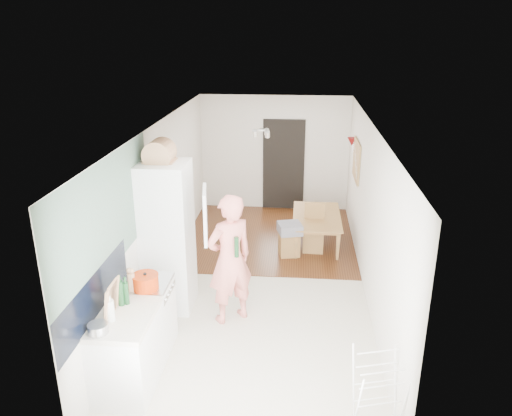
% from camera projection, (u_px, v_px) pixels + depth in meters
% --- Properties ---
extents(room_shell, '(3.20, 7.00, 2.50)m').
position_uv_depth(room_shell, '(262.00, 209.00, 7.53)').
color(room_shell, silver).
rests_on(room_shell, ground).
extents(floor, '(3.20, 7.00, 0.01)m').
position_uv_depth(floor, '(262.00, 282.00, 7.96)').
color(floor, beige).
rests_on(floor, ground).
extents(wood_floor_overlay, '(3.20, 3.30, 0.01)m').
position_uv_depth(wood_floor_overlay, '(269.00, 236.00, 9.69)').
color(wood_floor_overlay, '#572C14').
rests_on(wood_floor_overlay, room_shell).
extents(sage_wall_panel, '(0.02, 3.00, 1.30)m').
position_uv_depth(sage_wall_panel, '(107.00, 216.00, 5.59)').
color(sage_wall_panel, slate).
rests_on(sage_wall_panel, room_shell).
extents(tile_splashback, '(0.02, 1.90, 0.50)m').
position_uv_depth(tile_splashback, '(96.00, 296.00, 5.31)').
color(tile_splashback, black).
rests_on(tile_splashback, room_shell).
extents(doorway_recess, '(0.90, 0.04, 2.00)m').
position_uv_depth(doorway_recess, '(284.00, 165.00, 10.85)').
color(doorway_recess, black).
rests_on(doorway_recess, room_shell).
extents(base_cabinet, '(0.60, 0.90, 0.86)m').
position_uv_depth(base_cabinet, '(128.00, 354.00, 5.54)').
color(base_cabinet, white).
rests_on(base_cabinet, room_shell).
extents(worktop, '(0.62, 0.92, 0.06)m').
position_uv_depth(worktop, '(124.00, 318.00, 5.38)').
color(worktop, beige).
rests_on(worktop, room_shell).
extents(range_cooker, '(0.60, 0.60, 0.88)m').
position_uv_depth(range_cooker, '(147.00, 316.00, 6.23)').
color(range_cooker, white).
rests_on(range_cooker, room_shell).
extents(cooker_top, '(0.60, 0.60, 0.04)m').
position_uv_depth(cooker_top, '(144.00, 284.00, 6.08)').
color(cooker_top, silver).
rests_on(cooker_top, room_shell).
extents(fridge_housing, '(0.66, 0.66, 2.15)m').
position_uv_depth(fridge_housing, '(167.00, 237.00, 6.97)').
color(fridge_housing, white).
rests_on(fridge_housing, room_shell).
extents(fridge_door, '(0.14, 0.56, 0.70)m').
position_uv_depth(fridge_door, '(205.00, 215.00, 6.47)').
color(fridge_door, white).
rests_on(fridge_door, room_shell).
extents(fridge_interior, '(0.02, 0.52, 0.66)m').
position_uv_depth(fridge_interior, '(188.00, 206.00, 6.78)').
color(fridge_interior, white).
rests_on(fridge_interior, room_shell).
extents(pinboard, '(0.03, 0.90, 0.70)m').
position_uv_depth(pinboard, '(357.00, 160.00, 9.07)').
color(pinboard, '#D7BD71').
rests_on(pinboard, room_shell).
extents(pinboard_frame, '(0.00, 0.94, 0.74)m').
position_uv_depth(pinboard_frame, '(356.00, 160.00, 9.07)').
color(pinboard_frame, '#A7733C').
rests_on(pinboard_frame, room_shell).
extents(wall_sconce, '(0.18, 0.18, 0.16)m').
position_uv_depth(wall_sconce, '(352.00, 142.00, 9.62)').
color(wall_sconce, maroon).
rests_on(wall_sconce, room_shell).
extents(person, '(0.94, 0.89, 2.16)m').
position_uv_depth(person, '(230.00, 248.00, 6.61)').
color(person, '#F38275').
rests_on(person, floor).
extents(dining_table, '(0.75, 1.34, 0.47)m').
position_uv_depth(dining_table, '(318.00, 232.00, 9.32)').
color(dining_table, '#A7733C').
rests_on(dining_table, floor).
extents(dining_chair, '(0.38, 0.38, 0.86)m').
position_uv_depth(dining_chair, '(314.00, 229.00, 8.95)').
color(dining_chair, '#A7733C').
rests_on(dining_chair, floor).
extents(stool, '(0.40, 0.40, 0.44)m').
position_uv_depth(stool, '(289.00, 244.00, 8.84)').
color(stool, '#A7733C').
rests_on(stool, floor).
extents(grey_drape, '(0.48, 0.48, 0.18)m').
position_uv_depth(grey_drape, '(290.00, 228.00, 8.69)').
color(grey_drape, gray).
rests_on(grey_drape, stool).
extents(drying_rack, '(0.53, 0.50, 0.86)m').
position_uv_depth(drying_rack, '(377.00, 396.00, 4.91)').
color(drying_rack, white).
rests_on(drying_rack, floor).
extents(bread_bin, '(0.48, 0.47, 0.21)m').
position_uv_depth(bread_bin, '(159.00, 154.00, 6.63)').
color(bread_bin, tan).
rests_on(bread_bin, fridge_housing).
extents(red_casserole, '(0.34, 0.34, 0.19)m').
position_uv_depth(red_casserole, '(145.00, 282.00, 5.89)').
color(red_casserole, red).
rests_on(red_casserole, cooker_top).
extents(steel_pan, '(0.26, 0.26, 0.10)m').
position_uv_depth(steel_pan, '(98.00, 329.00, 5.05)').
color(steel_pan, silver).
rests_on(steel_pan, worktop).
extents(held_bottle, '(0.06, 0.06, 0.28)m').
position_uv_depth(held_bottle, '(237.00, 247.00, 6.46)').
color(held_bottle, '#16401E').
rests_on(held_bottle, person).
extents(bottle_a, '(0.08, 0.08, 0.30)m').
position_uv_depth(bottle_a, '(121.00, 293.00, 5.52)').
color(bottle_a, '#16401E').
rests_on(bottle_a, worktop).
extents(bottle_b, '(0.07, 0.07, 0.27)m').
position_uv_depth(bottle_b, '(126.00, 293.00, 5.55)').
color(bottle_b, '#16401E').
rests_on(bottle_b, worktop).
extents(bottle_c, '(0.10, 0.10, 0.24)m').
position_uv_depth(bottle_c, '(110.00, 310.00, 5.25)').
color(bottle_c, silver).
rests_on(bottle_c, worktop).
extents(pepper_mill_front, '(0.07, 0.07, 0.23)m').
position_uv_depth(pepper_mill_front, '(132.00, 282.00, 5.83)').
color(pepper_mill_front, tan).
rests_on(pepper_mill_front, worktop).
extents(pepper_mill_back, '(0.07, 0.07, 0.23)m').
position_uv_depth(pepper_mill_back, '(130.00, 282.00, 5.83)').
color(pepper_mill_back, tan).
rests_on(pepper_mill_back, worktop).
extents(chopping_boards, '(0.08, 0.30, 0.40)m').
position_uv_depth(chopping_boards, '(112.00, 299.00, 5.30)').
color(chopping_boards, tan).
rests_on(chopping_boards, worktop).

